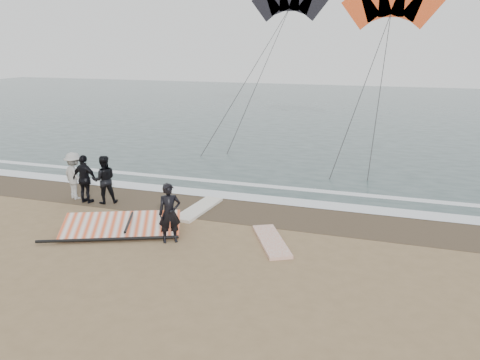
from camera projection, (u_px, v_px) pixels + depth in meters
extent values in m
plane|color=#8C704C|center=(191.00, 262.00, 13.05)|extent=(120.00, 120.00, 0.00)
cube|color=#233838|center=(335.00, 110.00, 43.19)|extent=(120.00, 54.00, 0.02)
cube|color=#4C3D2B|center=(241.00, 210.00, 17.16)|extent=(120.00, 2.80, 0.01)
cube|color=white|center=(251.00, 198.00, 18.43)|extent=(120.00, 0.90, 0.01)
cube|color=white|center=(263.00, 186.00, 19.99)|extent=(120.00, 0.45, 0.01)
imported|color=black|center=(170.00, 213.00, 14.15)|extent=(0.81, 0.74, 1.86)
cube|color=white|center=(271.00, 241.00, 14.32)|extent=(1.75, 2.50, 0.10)
cube|color=silver|center=(199.00, 209.00, 17.09)|extent=(0.95, 2.67, 0.11)
imported|color=black|center=(104.00, 180.00, 17.66)|extent=(1.14, 1.09, 1.85)
imported|color=black|center=(85.00, 179.00, 17.68)|extent=(1.13, 0.54, 1.87)
imported|color=#A2A29D|center=(74.00, 176.00, 18.17)|extent=(1.38, 1.12, 1.85)
cube|color=black|center=(126.00, 224.00, 15.64)|extent=(2.58, 1.55, 0.10)
cube|color=#EC5327|center=(121.00, 224.00, 14.96)|extent=(3.98, 2.76, 0.39)
cylinder|color=black|center=(108.00, 239.00, 14.31)|extent=(4.01, 1.76, 0.10)
cylinder|color=black|center=(129.00, 221.00, 14.83)|extent=(0.79, 1.74, 0.08)
cylinder|color=#262626|center=(365.00, 85.00, 24.34)|extent=(0.04, 0.04, 13.00)
cylinder|color=#262626|center=(381.00, 85.00, 24.24)|extent=(0.04, 0.04, 12.62)
cylinder|color=#262626|center=(253.00, 69.00, 30.75)|extent=(0.04, 0.04, 17.51)
cylinder|color=#262626|center=(264.00, 69.00, 31.01)|extent=(0.04, 0.04, 16.63)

